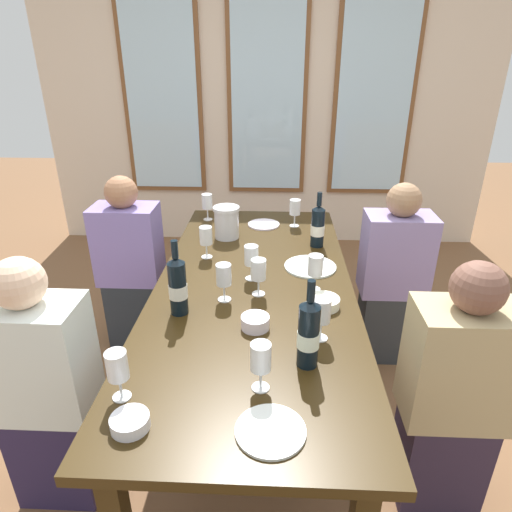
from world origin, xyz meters
TOP-DOWN VIEW (x-y plane):
  - ground_plane at (0.00, 0.00)m, footprint 12.00×12.00m
  - back_wall_with_windows at (0.00, 2.38)m, footprint 4.13×0.10m
  - dining_table at (0.00, 0.00)m, footprint 0.93×2.14m
  - white_plate_0 at (0.28, 0.20)m, footprint 0.27×0.27m
  - white_plate_1 at (0.09, -0.89)m, footprint 0.21×0.21m
  - white_plate_2 at (0.02, 0.80)m, footprint 0.20×0.20m
  - metal_pitcher at (-0.19, 0.59)m, footprint 0.16×0.16m
  - wine_bottle_0 at (0.22, -0.58)m, footprint 0.08×0.08m
  - wine_bottle_1 at (0.33, 0.48)m, footprint 0.08×0.08m
  - wine_bottle_2 at (-0.30, -0.26)m, footprint 0.08×0.08m
  - tasting_bowl_0 at (0.31, -0.18)m, footprint 0.14×0.14m
  - tasting_bowl_1 at (-0.23, 0.96)m, footprint 0.14×0.14m
  - tasting_bowl_2 at (-0.32, -0.89)m, footprint 0.12×0.12m
  - tasting_bowl_3 at (0.02, -0.36)m, footprint 0.11×0.11m
  - wine_glass_0 at (-0.27, 0.30)m, footprint 0.07×0.07m
  - wine_glass_1 at (-0.35, 0.88)m, footprint 0.07×0.07m
  - wine_glass_2 at (-0.12, -0.15)m, footprint 0.07×0.07m
  - wine_glass_3 at (0.22, 0.79)m, footprint 0.07×0.07m
  - wine_glass_4 at (-0.02, 0.06)m, footprint 0.07×0.07m
  - wine_glass_5 at (0.28, -0.42)m, footprint 0.07×0.07m
  - wine_glass_6 at (0.28, -0.03)m, footprint 0.07×0.07m
  - wine_glass_7 at (0.06, -0.71)m, footprint 0.07×0.07m
  - wine_glass_8 at (0.03, -0.09)m, footprint 0.07×0.07m
  - wine_glass_9 at (-0.38, -0.77)m, footprint 0.07×0.07m
  - seated_person_0 at (-0.79, 0.57)m, footprint 0.38×0.24m
  - seated_person_1 at (0.79, 0.49)m, footprint 0.38×0.24m
  - seated_person_2 at (-0.79, -0.53)m, footprint 0.38×0.24m
  - seated_person_3 at (0.79, -0.49)m, footprint 0.38×0.24m

SIDE VIEW (x-z plane):
  - ground_plane at x=0.00m, z-range 0.00..0.00m
  - seated_person_0 at x=-0.79m, z-range -0.03..1.08m
  - seated_person_1 at x=0.79m, z-range -0.03..1.08m
  - seated_person_2 at x=-0.79m, z-range -0.03..1.08m
  - seated_person_3 at x=0.79m, z-range -0.03..1.08m
  - dining_table at x=0.00m, z-range 0.30..1.04m
  - white_plate_0 at x=0.28m, z-range 0.74..0.75m
  - white_plate_1 at x=0.09m, z-range 0.74..0.75m
  - white_plate_2 at x=0.02m, z-range 0.74..0.75m
  - tasting_bowl_2 at x=-0.32m, z-range 0.74..0.78m
  - tasting_bowl_0 at x=0.31m, z-range 0.74..0.78m
  - tasting_bowl_3 at x=0.02m, z-range 0.74..0.79m
  - tasting_bowl_1 at x=-0.23m, z-range 0.74..0.79m
  - metal_pitcher at x=-0.19m, z-range 0.74..0.93m
  - wine_glass_7 at x=0.06m, z-range 0.77..0.94m
  - wine_glass_6 at x=0.28m, z-range 0.77..0.94m
  - wine_bottle_1 at x=0.33m, z-range 0.70..1.02m
  - wine_glass_0 at x=-0.27m, z-range 0.77..0.95m
  - wine_glass_1 at x=-0.35m, z-range 0.77..0.95m
  - wine_glass_2 at x=-0.12m, z-range 0.77..0.95m
  - wine_glass_3 at x=0.22m, z-range 0.77..0.95m
  - wine_glass_4 at x=-0.02m, z-range 0.77..0.95m
  - wine_glass_5 at x=0.28m, z-range 0.77..0.95m
  - wine_glass_8 at x=0.03m, z-range 0.77..0.95m
  - wine_glass_9 at x=-0.38m, z-range 0.77..0.95m
  - wine_bottle_2 at x=-0.30m, z-range 0.70..1.03m
  - wine_bottle_0 at x=0.22m, z-range 0.70..1.04m
  - back_wall_with_windows at x=0.00m, z-range 0.00..2.90m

